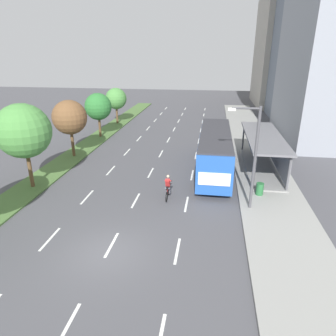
% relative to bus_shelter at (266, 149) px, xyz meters
% --- Properties ---
extents(ground_plane, '(140.00, 140.00, 0.00)m').
position_rel_bus_shelter_xyz_m(ground_plane, '(-9.53, -13.25, -1.87)').
color(ground_plane, '#4C4C51').
extents(median_strip, '(2.60, 52.00, 0.12)m').
position_rel_bus_shelter_xyz_m(median_strip, '(-17.83, 6.75, -1.81)').
color(median_strip, '#4C7038').
rests_on(median_strip, ground).
extents(sidewalk_right, '(4.50, 52.00, 0.15)m').
position_rel_bus_shelter_xyz_m(sidewalk_right, '(-0.28, 6.75, -1.79)').
color(sidewalk_right, gray).
rests_on(sidewalk_right, ground).
extents(lane_divider_left, '(0.14, 48.34, 0.01)m').
position_rel_bus_shelter_xyz_m(lane_divider_left, '(-13.03, 5.43, -1.86)').
color(lane_divider_left, white).
rests_on(lane_divider_left, ground).
extents(lane_divider_center, '(0.14, 48.34, 0.01)m').
position_rel_bus_shelter_xyz_m(lane_divider_center, '(-9.53, 5.43, -1.86)').
color(lane_divider_center, white).
rests_on(lane_divider_center, ground).
extents(lane_divider_right, '(0.14, 48.34, 0.01)m').
position_rel_bus_shelter_xyz_m(lane_divider_right, '(-6.03, 5.43, -1.86)').
color(lane_divider_right, white).
rests_on(lane_divider_right, ground).
extents(bus_shelter, '(2.90, 10.30, 2.86)m').
position_rel_bus_shelter_xyz_m(bus_shelter, '(0.00, 0.00, 0.00)').
color(bus_shelter, gray).
rests_on(bus_shelter, sidewalk_right).
extents(bus, '(2.54, 11.29, 3.37)m').
position_rel_bus_shelter_xyz_m(bus, '(-4.28, -1.13, 0.20)').
color(bus, '#2356B2').
rests_on(bus, ground).
extents(cyclist, '(0.46, 1.82, 1.71)m').
position_rel_bus_shelter_xyz_m(cyclist, '(-7.40, -6.73, -1.08)').
color(cyclist, black).
rests_on(cyclist, ground).
extents(median_tree_second, '(3.84, 3.84, 6.15)m').
position_rel_bus_shelter_xyz_m(median_tree_second, '(-17.65, -6.50, 2.47)').
color(median_tree_second, brown).
rests_on(median_tree_second, median_strip).
extents(median_tree_third, '(3.18, 3.18, 5.33)m').
position_rel_bus_shelter_xyz_m(median_tree_third, '(-17.70, 0.70, 1.97)').
color(median_tree_third, brown).
rests_on(median_tree_third, median_strip).
extents(median_tree_fourth, '(3.06, 3.06, 5.05)m').
position_rel_bus_shelter_xyz_m(median_tree_fourth, '(-17.68, 7.89, 1.75)').
color(median_tree_fourth, brown).
rests_on(median_tree_fourth, median_strip).
extents(median_tree_fifth, '(2.87, 2.87, 4.83)m').
position_rel_bus_shelter_xyz_m(median_tree_fifth, '(-17.85, 15.08, 1.63)').
color(median_tree_fifth, brown).
rests_on(median_tree_fifth, median_strip).
extents(streetlight, '(1.91, 0.24, 6.50)m').
position_rel_bus_shelter_xyz_m(streetlight, '(-2.11, -7.51, 2.02)').
color(streetlight, '#4C4C51').
rests_on(streetlight, sidewalk_right).
extents(trash_bin, '(0.52, 0.52, 0.85)m').
position_rel_bus_shelter_xyz_m(trash_bin, '(-1.08, -5.48, -1.29)').
color(trash_bin, '#286B38').
rests_on(trash_bin, sidewalk_right).
extents(building_mid_right, '(8.55, 14.51, 22.70)m').
position_rel_bus_shelter_xyz_m(building_mid_right, '(8.28, 21.77, 9.48)').
color(building_mid_right, slate).
rests_on(building_mid_right, ground).
extents(building_far_right, '(8.09, 15.40, 18.73)m').
position_rel_bus_shelter_xyz_m(building_far_right, '(7.16, 35.80, 7.50)').
color(building_far_right, '#A39E93').
rests_on(building_far_right, ground).
extents(building_tall_right, '(8.46, 9.69, 27.31)m').
position_rel_bus_shelter_xyz_m(building_tall_right, '(9.98, 56.25, 11.79)').
color(building_tall_right, '#A39E93').
rests_on(building_tall_right, ground).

